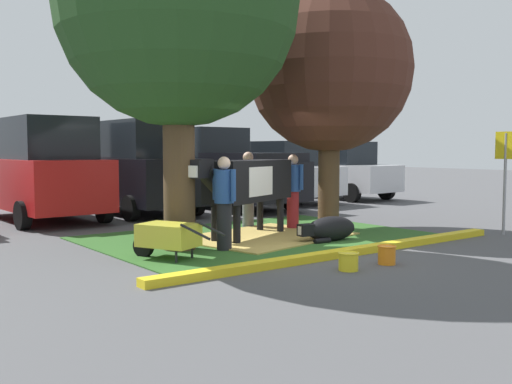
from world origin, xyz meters
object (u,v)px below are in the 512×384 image
at_px(cow_holstein, 246,182).
at_px(bucket_yellow, 348,261).
at_px(person_handler, 248,187).
at_px(bucket_orange, 387,254).
at_px(wheelbarrow, 167,236).
at_px(person_visitor_far, 293,189).
at_px(calf_lying, 330,229).
at_px(person_visitor_near, 224,200).
at_px(suv_dark_grey, 42,169).
at_px(shade_tree_right, 330,70).
at_px(shade_tree_left, 177,6).
at_px(sedan_silver, 339,171).
at_px(suv_black, 136,167).
at_px(parking_sign, 506,162).
at_px(hatchback_white, 280,173).
at_px(pickup_truck_black, 225,171).

xyz_separation_m(cow_holstein, bucket_yellow, (-0.62, -3.33, -0.99)).
bearing_deg(person_handler, bucket_orange, -99.83).
height_order(wheelbarrow, bucket_orange, wheelbarrow).
height_order(person_handler, person_visitor_far, person_handler).
bearing_deg(calf_lying, person_visitor_near, 170.45).
bearing_deg(suv_dark_grey, shade_tree_right, -50.07).
bearing_deg(shade_tree_left, wheelbarrow, -132.89).
bearing_deg(sedan_silver, person_visitor_near, -145.38).
bearing_deg(person_handler, shade_tree_right, -42.93).
relative_size(shade_tree_left, suv_black, 1.35).
xyz_separation_m(calf_lying, bucket_orange, (-0.88, -2.13, -0.09)).
bearing_deg(person_handler, cow_holstein, -127.76).
relative_size(person_visitor_near, bucket_orange, 5.62).
xyz_separation_m(person_visitor_near, sedan_silver, (9.38, 6.48, 0.11)).
distance_m(cow_holstein, bucket_yellow, 3.53).
height_order(bucket_orange, suv_black, suv_black).
distance_m(shade_tree_left, calf_lying, 4.90).
xyz_separation_m(bucket_orange, suv_black, (0.12, 8.86, 1.12)).
xyz_separation_m(parking_sign, suv_dark_grey, (-6.75, 8.31, -0.23)).
height_order(shade_tree_left, parking_sign, shade_tree_left).
height_order(person_visitor_near, person_visitor_far, person_visitor_far).
bearing_deg(hatchback_white, person_visitor_far, -127.31).
distance_m(person_visitor_far, parking_sign, 4.41).
xyz_separation_m(shade_tree_right, person_visitor_near, (-3.43, -0.93, -2.60)).
height_order(cow_holstein, parking_sign, parking_sign).
height_order(shade_tree_right, bucket_orange, shade_tree_right).
bearing_deg(parking_sign, hatchback_white, 82.57).
distance_m(person_visitor_near, bucket_yellow, 2.62).
bearing_deg(pickup_truck_black, calf_lying, -107.69).
xyz_separation_m(bucket_yellow, suv_black, (0.92, 8.82, 1.13)).
distance_m(person_visitor_near, person_visitor_far, 3.01).
distance_m(suv_dark_grey, sedan_silver, 10.50).
bearing_deg(wheelbarrow, cow_holstein, 23.33).
relative_size(suv_black, sedan_silver, 1.05).
relative_size(shade_tree_right, pickup_truck_black, 0.97).
relative_size(wheelbarrow, parking_sign, 0.74).
height_order(suv_dark_grey, suv_black, same).
bearing_deg(cow_holstein, parking_sign, -32.00).
bearing_deg(calf_lying, bucket_yellow, -128.82).
bearing_deg(shade_tree_left, parking_sign, -21.58).
bearing_deg(wheelbarrow, bucket_orange, -43.55).
bearing_deg(hatchback_white, person_handler, -136.16).
xyz_separation_m(bucket_yellow, suv_dark_grey, (-1.62, 8.82, 1.13)).
relative_size(person_visitor_near, parking_sign, 0.77).
xyz_separation_m(calf_lying, sedan_silver, (7.19, 6.84, 0.75)).
bearing_deg(suv_black, wheelbarrow, -111.95).
bearing_deg(cow_holstein, sedan_silver, 34.17).
bearing_deg(person_visitor_far, shade_tree_left, -166.53).
bearing_deg(sedan_silver, person_visitor_far, -142.23).
bearing_deg(wheelbarrow, parking_sign, -14.94).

